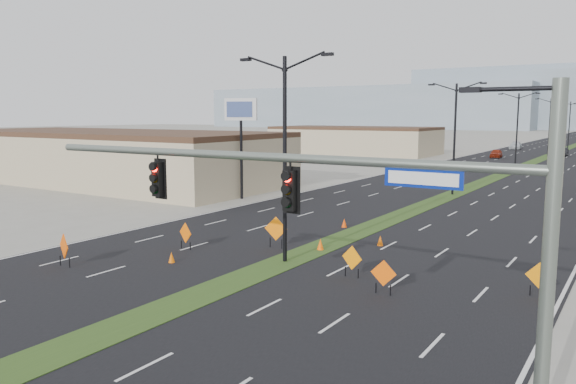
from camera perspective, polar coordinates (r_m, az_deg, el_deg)
The scene contains 27 objects.
ground at distance 19.66m, azimuth -20.44°, elevation -14.32°, with size 600.00×600.00×0.00m, color gray.
road_surface at distance 111.92m, azimuth 25.16°, elevation 3.41°, with size 25.00×400.00×0.02m, color black.
median_strip at distance 111.92m, azimuth 25.16°, elevation 3.41°, with size 2.00×400.00×0.04m, color #2B4719.
building_sw_near at distance 64.49m, azimuth -17.94°, elevation 3.26°, with size 40.00×16.00×5.00m, color #BFAE88.
building_sw_far at distance 106.65m, azimuth 6.74°, elevation 5.13°, with size 30.00×14.00×4.50m, color #BFAE88.
mesa_west at distance 320.46m, azimuth 7.99°, elevation 8.47°, with size 180.00×50.00×22.00m, color gray.
mesa_backdrop at distance 333.84m, azimuth 25.36°, elevation 8.63°, with size 140.00×50.00×32.00m, color gray.
signal_mast at distance 14.37m, azimuth 6.49°, elevation -2.08°, with size 16.30×0.60×8.00m.
streetlight_0 at distance 27.16m, azimuth -0.33°, elevation 3.99°, with size 5.15×0.24×10.02m.
streetlight_1 at distance 52.85m, azimuth 16.57°, elevation 5.56°, with size 5.15×0.24×10.02m.
streetlight_2 at distance 80.10m, azimuth 22.25°, elevation 5.98°, with size 5.15×0.24×10.02m.
streetlight_3 at distance 107.74m, azimuth 25.03°, elevation 6.17°, with size 5.15×0.24×10.02m.
streetlight_4 at distance 135.52m, azimuth 26.68°, elevation 6.27°, with size 5.15×0.24×10.02m.
car_left at distance 101.29m, azimuth 20.40°, elevation 3.69°, with size 1.73×4.29×1.46m, color maroon.
car_mid at distance 109.95m, azimuth 26.09°, elevation 3.68°, with size 1.59×4.55×1.50m, color black.
car_far at distance 127.57m, azimuth 22.12°, elevation 4.39°, with size 2.18×5.36×1.56m, color silver.
construction_sign_0 at distance 30.88m, azimuth -10.37°, elevation -4.21°, with size 1.08×0.33×1.48m.
construction_sign_1 at distance 29.02m, azimuth -21.80°, elevation -5.25°, with size 1.16×0.45×1.62m.
construction_sign_2 at distance 30.65m, azimuth -1.24°, elevation -3.84°, with size 1.30×0.30×1.75m.
construction_sign_3 at distance 23.25m, azimuth 9.67°, elevation -8.26°, with size 1.08×0.13×1.44m.
construction_sign_4 at distance 25.40m, azimuth 6.52°, elevation -6.79°, with size 1.08×0.27×1.46m.
construction_sign_5 at distance 24.77m, azimuth 24.18°, elevation -7.86°, with size 1.07×0.23×1.44m.
cone_0 at distance 28.42m, azimuth -11.75°, elevation -6.52°, with size 0.33×0.33×0.55m, color #E46004.
cone_1 at distance 31.75m, azimuth 9.35°, elevation -4.90°, with size 0.35×0.35×0.59m, color #DB5704.
cone_2 at distance 30.33m, azimuth 3.31°, elevation -5.36°, with size 0.39×0.39×0.65m, color #FF5B05.
cone_3 at distance 36.55m, azimuth 5.73°, elevation -3.15°, with size 0.35×0.35×0.59m, color #F64505.
pole_sign_west at distance 48.37m, azimuth -4.82°, elevation 7.53°, with size 2.76×1.33×8.64m.
Camera 1 is at (14.80, -10.70, 7.26)m, focal length 35.00 mm.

